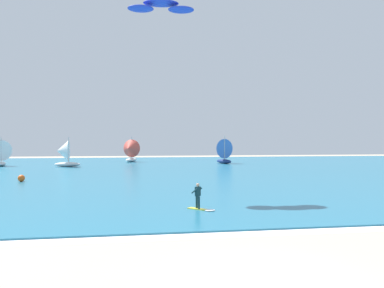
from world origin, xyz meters
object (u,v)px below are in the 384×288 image
at_px(kitesurfer, 200,200).
at_px(sailboat_far_left, 130,150).
at_px(sailboat_center_horizon, 2,153).
at_px(kite, 161,7).
at_px(sailboat_mid_left, 222,151).
at_px(marker_buoy, 21,178).
at_px(sailboat_leading, 64,153).

relative_size(kitesurfer, sailboat_far_left, 0.34).
bearing_deg(sailboat_center_horizon, kite, -60.20).
xyz_separation_m(kitesurfer, kite, (-1.83, 7.44, 14.71)).
distance_m(kitesurfer, sailboat_far_left, 59.74).
distance_m(sailboat_mid_left, marker_buoy, 43.44).
height_order(sailboat_leading, marker_buoy, sailboat_leading).
bearing_deg(kite, kitesurfer, -76.15).
bearing_deg(sailboat_leading, sailboat_center_horizon, 158.47).
bearing_deg(sailboat_mid_left, kitesurfer, -105.44).
relative_size(sailboat_center_horizon, sailboat_mid_left, 0.94).
height_order(sailboat_center_horizon, marker_buoy, sailboat_center_horizon).
bearing_deg(marker_buoy, kite, -42.98).
xyz_separation_m(kitesurfer, sailboat_mid_left, (14.29, 51.72, 1.89)).
distance_m(sailboat_center_horizon, sailboat_leading, 12.10).
xyz_separation_m(kite, marker_buoy, (-13.94, 12.99, -14.94)).
bearing_deg(sailboat_far_left, kite, -88.00).
bearing_deg(kite, sailboat_mid_left, 69.99).
xyz_separation_m(sailboat_leading, marker_buoy, (-0.72, -25.32, -1.97)).
distance_m(kitesurfer, sailboat_mid_left, 53.69).
bearing_deg(sailboat_far_left, kitesurfer, -86.49).
xyz_separation_m(kite, sailboat_center_horizon, (-24.48, 42.74, -12.96)).
relative_size(sailboat_center_horizon, sailboat_leading, 1.00).
bearing_deg(sailboat_mid_left, kite, -110.01).
bearing_deg(sailboat_mid_left, sailboat_center_horizon, -177.84).
relative_size(kitesurfer, kite, 0.33).
xyz_separation_m(sailboat_center_horizon, sailboat_leading, (11.26, -4.44, -0.01)).
height_order(kite, sailboat_mid_left, kite).
xyz_separation_m(kite, sailboat_mid_left, (16.12, 44.28, -12.82)).
bearing_deg(sailboat_leading, sailboat_mid_left, 11.50).
xyz_separation_m(sailboat_far_left, marker_buoy, (-12.11, -39.17, -2.08)).
distance_m(sailboat_far_left, sailboat_mid_left, 19.60).
relative_size(sailboat_leading, marker_buoy, 6.85).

